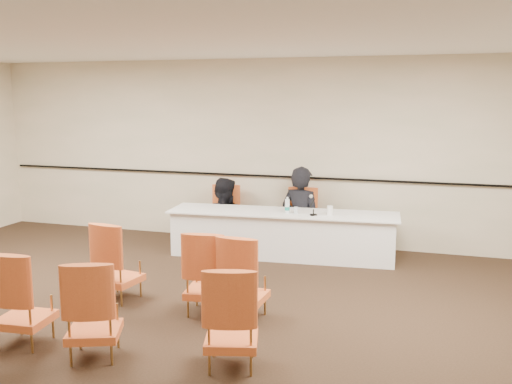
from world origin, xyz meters
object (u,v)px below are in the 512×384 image
(panelist_second, at_px, (223,227))
(aud_chair_back_mid, at_px, (93,308))
(panelist_second_chair, at_px, (223,215))
(aud_chair_back_left, at_px, (24,297))
(aud_chair_back_right, at_px, (231,316))
(aud_chair_front_mid, at_px, (208,272))
(water_bottle, at_px, (287,205))
(panelist_main, at_px, (301,224))
(microphone, at_px, (314,206))
(coffee_cup, at_px, (330,211))
(drinking_glass, at_px, (296,210))
(aud_chair_front_left, at_px, (118,261))
(panel_table, at_px, (282,234))
(panelist_main_chair, at_px, (301,219))
(aud_chair_front_right, at_px, (244,277))

(panelist_second, distance_m, aud_chair_back_mid, 4.24)
(panelist_second_chair, relative_size, aud_chair_back_left, 1.00)
(aud_chair_back_right, bearing_deg, aud_chair_front_mid, 105.86)
(water_bottle, xyz_separation_m, aud_chair_back_mid, (-0.88, -3.73, -0.33))
(panelist_main, bearing_deg, microphone, 131.50)
(panelist_second, bearing_deg, aud_chair_back_right, 114.53)
(panelist_second, height_order, coffee_cup, panelist_second)
(aud_chair_back_mid, bearing_deg, aud_chair_front_mid, 44.84)
(aud_chair_back_mid, bearing_deg, drinking_glass, 53.18)
(panelist_second_chair, relative_size, water_bottle, 3.97)
(panelist_main, relative_size, aud_chair_back_mid, 1.96)
(aud_chair_front_left, height_order, aud_chair_back_left, same)
(drinking_glass, distance_m, aud_chair_back_left, 4.12)
(panel_table, relative_size, aud_chair_back_left, 3.61)
(panel_table, height_order, water_bottle, water_bottle)
(drinking_glass, bearing_deg, coffee_cup, 2.47)
(water_bottle, bearing_deg, coffee_cup, 2.17)
(panel_table, xyz_separation_m, panelist_main_chair, (0.16, 0.54, 0.13))
(microphone, relative_size, aud_chair_back_left, 0.30)
(panelist_second, bearing_deg, panelist_second_chair, -0.00)
(panelist_second_chair, relative_size, aud_chair_back_right, 1.00)
(aud_chair_back_left, distance_m, aud_chair_back_mid, 0.81)
(panelist_main, relative_size, aud_chair_back_right, 1.96)
(drinking_glass, bearing_deg, aud_chair_front_right, -89.83)
(coffee_cup, xyz_separation_m, aud_chair_front_right, (-0.49, -2.47, -0.28))
(microphone, height_order, aud_chair_front_mid, microphone)
(panelist_main_chair, distance_m, water_bottle, 0.69)
(panelist_main_chair, bearing_deg, panel_table, -111.35)
(drinking_glass, relative_size, aud_chair_back_left, 0.11)
(panelist_second, relative_size, drinking_glass, 16.26)
(panelist_second, relative_size, coffee_cup, 11.77)
(panel_table, xyz_separation_m, aud_chair_back_left, (-1.61, -3.74, 0.13))
(panel_table, height_order, coffee_cup, coffee_cup)
(aud_chair_front_left, relative_size, aud_chair_back_mid, 1.00)
(aud_chair_back_mid, bearing_deg, aud_chair_front_right, 29.96)
(aud_chair_back_left, bearing_deg, aud_chair_back_right, -1.11)
(water_bottle, bearing_deg, aud_chair_front_right, -86.71)
(panel_table, relative_size, panelist_second, 2.11)
(aud_chair_front_left, bearing_deg, coffee_cup, 56.65)
(panelist_second, xyz_separation_m, water_bottle, (1.20, -0.49, 0.52))
(water_bottle, bearing_deg, panelist_main, 82.87)
(panelist_main, xyz_separation_m, panelist_second_chair, (-1.28, -0.11, 0.09))
(microphone, distance_m, aud_chair_back_mid, 3.91)
(panelist_main_chair, bearing_deg, panelist_main, 0.00)
(panelist_main, distance_m, panelist_main_chair, 0.09)
(panelist_second, bearing_deg, panel_table, 161.69)
(drinking_glass, xyz_separation_m, coffee_cup, (0.50, 0.02, 0.02))
(panelist_main, xyz_separation_m, aud_chair_front_mid, (-0.37, -2.99, 0.09))
(water_bottle, distance_m, drinking_glass, 0.15)
(panelist_main_chair, bearing_deg, drinking_glass, -89.11)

